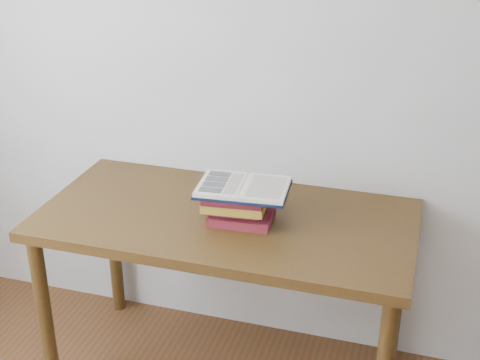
% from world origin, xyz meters
% --- Properties ---
extents(desk, '(1.47, 0.73, 0.79)m').
position_xyz_m(desk, '(-0.05, 1.38, 0.69)').
color(desk, '#442D11').
rests_on(desk, ground).
extents(book_stack, '(0.27, 0.20, 0.13)m').
position_xyz_m(book_stack, '(0.01, 1.35, 0.85)').
color(book_stack, maroon).
rests_on(book_stack, desk).
extents(open_book, '(0.36, 0.26, 0.03)m').
position_xyz_m(open_book, '(0.03, 1.36, 0.93)').
color(open_book, black).
rests_on(open_book, book_stack).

